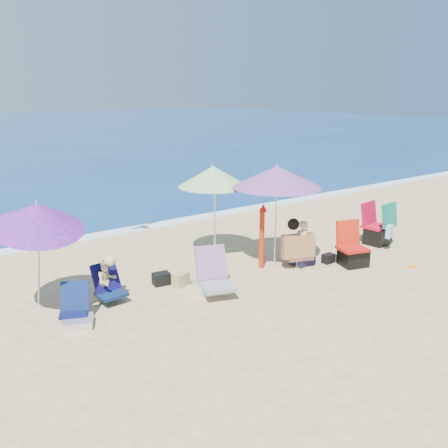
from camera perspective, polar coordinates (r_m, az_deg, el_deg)
ground at (r=8.81m, az=5.44°, el=-8.03°), size 120.00×120.00×0.00m
foam at (r=12.85m, az=-9.65°, el=-0.43°), size 120.00×0.50×0.04m
umbrella_turquoise at (r=9.71m, az=6.40°, el=5.68°), size 2.03×2.03×2.12m
umbrella_striped at (r=10.15m, az=-1.29°, el=5.74°), size 1.71×1.71×2.04m
umbrella_blue at (r=7.98m, az=-21.51°, el=0.87°), size 1.68×1.73×2.01m
furled_umbrella at (r=9.64m, az=4.60°, el=-1.03°), size 0.23×0.28×1.40m
chair_navy at (r=7.92m, az=-17.34°, el=-10.28°), size 0.61×0.78×0.61m
chair_rainbow at (r=8.67m, az=-1.37°, el=-6.82°), size 0.81×0.99×0.81m
camp_chair_left at (r=10.28m, az=15.20°, el=-3.34°), size 0.74×0.69×0.94m
camp_chair_right at (r=11.84m, az=18.12°, el=-0.59°), size 0.62×0.91×1.04m
person_center at (r=9.89m, az=9.06°, el=-2.42°), size 0.80×0.67×1.01m
person_left at (r=8.46m, az=-13.88°, el=-6.62°), size 0.49×0.59×0.85m
bag_black_a at (r=9.09m, az=-7.56°, el=-6.54°), size 0.34×0.27×0.23m
bag_tan at (r=8.98m, az=-5.24°, el=-6.67°), size 0.34×0.28×0.25m
bag_navy_b at (r=10.15m, az=9.44°, el=-3.89°), size 0.47×0.36×0.34m
bag_black_b at (r=10.36m, az=12.43°, el=-4.07°), size 0.26×0.19×0.20m
orange_item at (r=10.63m, az=21.76°, el=-4.82°), size 0.25×0.12×0.03m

